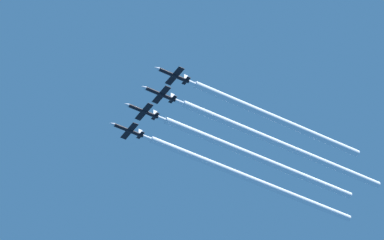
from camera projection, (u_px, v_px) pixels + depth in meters
The scene contains 8 objects.
jet_far_left at pixel (172, 75), 334.91m from camera, with size 7.51×10.94×2.63m.
jet_inner_left at pixel (159, 94), 340.01m from camera, with size 7.51×10.94×2.63m.
jet_center at pixel (142, 111), 345.23m from camera, with size 7.51×10.94×2.63m.
jet_inner_right at pixel (127, 130), 351.82m from camera, with size 7.51×10.94×2.63m.
smoke_trail_far_left at pixel (276, 119), 347.78m from camera, with size 1.98×56.96×1.98m.
smoke_trail_inner_left at pixel (280, 144), 355.40m from camera, with size 1.98×70.03×1.98m.
smoke_trail_center at pixel (257, 158), 359.96m from camera, with size 1.98×66.62×1.98m.
smoke_trail_inner_right at pixel (250, 179), 367.73m from camera, with size 1.98×72.73×1.98m.
Camera 1 is at (-219.32, 120.79, 1.21)m, focal length 116.98 mm.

